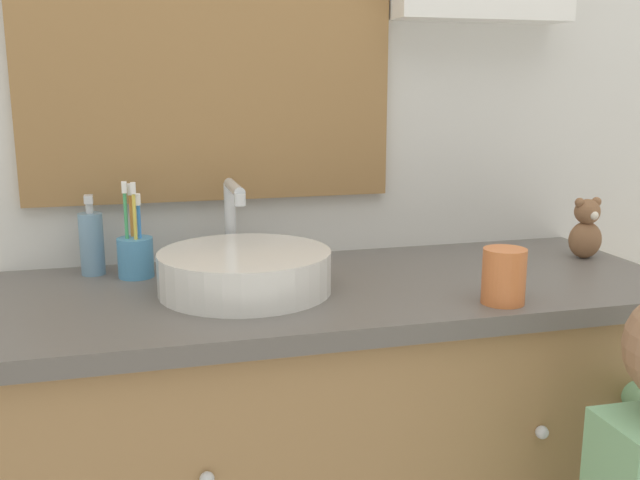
# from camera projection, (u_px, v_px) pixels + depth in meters

# --- Properties ---
(wall_back) EXTENTS (3.20, 0.18, 2.50)m
(wall_back) POSITION_uv_depth(u_px,v_px,m) (309.00, 46.00, 1.57)
(wall_back) COLOR silver
(wall_back) RESTS_ON ground_plane
(vanity_counter) EXTENTS (1.33, 0.53, 0.81)m
(vanity_counter) POSITION_uv_depth(u_px,v_px,m) (341.00, 471.00, 1.48)
(vanity_counter) COLOR #A37A4C
(vanity_counter) RESTS_ON ground_plane
(sink_basin) EXTENTS (0.32, 0.37, 0.19)m
(sink_basin) POSITION_uv_depth(u_px,v_px,m) (245.00, 269.00, 1.33)
(sink_basin) COLOR white
(sink_basin) RESTS_ON vanity_counter
(toothbrush_holder) EXTENTS (0.07, 0.07, 0.19)m
(toothbrush_holder) POSITION_uv_depth(u_px,v_px,m) (135.00, 253.00, 1.43)
(toothbrush_holder) COLOR #4C93C6
(toothbrush_holder) RESTS_ON vanity_counter
(soap_dispenser) EXTENTS (0.05, 0.05, 0.16)m
(soap_dispenser) POSITION_uv_depth(u_px,v_px,m) (92.00, 242.00, 1.44)
(soap_dispenser) COLOR #6B93B2
(soap_dispenser) RESTS_ON vanity_counter
(teddy_bear) EXTENTS (0.07, 0.06, 0.14)m
(teddy_bear) POSITION_uv_depth(u_px,v_px,m) (586.00, 230.00, 1.58)
(teddy_bear) COLOR brown
(teddy_bear) RESTS_ON vanity_counter
(drinking_cup) EXTENTS (0.08, 0.08, 0.10)m
(drinking_cup) POSITION_uv_depth(u_px,v_px,m) (504.00, 276.00, 1.25)
(drinking_cup) COLOR orange
(drinking_cup) RESTS_ON vanity_counter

